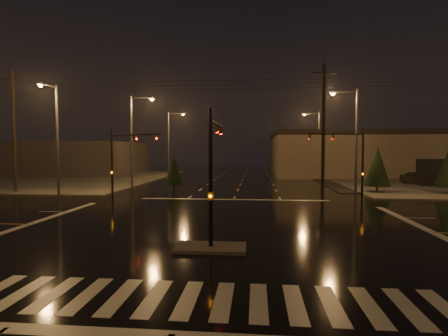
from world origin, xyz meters
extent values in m
plane|color=black|center=(0.00, 0.00, 0.00)|extent=(140.00, 140.00, 0.00)
cube|color=#4A4842|center=(-30.00, 30.00, 0.06)|extent=(36.00, 36.00, 0.12)
cube|color=#4A4842|center=(0.00, -4.00, 0.07)|extent=(3.00, 1.60, 0.15)
cube|color=beige|center=(0.00, -9.00, 0.01)|extent=(15.00, 2.60, 0.01)
cube|color=beige|center=(0.00, -11.00, 0.01)|extent=(16.00, 0.50, 0.01)
cube|color=beige|center=(0.00, 11.00, 0.01)|extent=(16.00, 0.50, 0.01)
cube|color=#725F51|center=(35.00, 46.00, 3.50)|extent=(60.00, 28.00, 7.00)
cube|color=black|center=(35.00, 46.00, 6.80)|extent=(60.20, 28.20, 0.80)
cube|color=#413B39|center=(-35.00, 42.00, 2.80)|extent=(30.00, 18.00, 5.60)
cylinder|color=black|center=(0.00, -4.00, 3.00)|extent=(0.18, 0.18, 6.00)
cylinder|color=black|center=(0.00, -1.75, 5.50)|extent=(0.12, 4.50, 0.12)
imported|color=#594707|center=(0.00, 0.27, 5.45)|extent=(0.16, 0.20, 1.00)
cube|color=#594707|center=(0.00, -4.00, 2.30)|extent=(0.25, 0.18, 0.35)
cylinder|color=black|center=(10.50, 10.50, 3.00)|extent=(0.18, 0.18, 6.00)
cylinder|color=black|center=(8.15, 9.64, 5.50)|extent=(4.74, 1.82, 0.12)
imported|color=#594707|center=(6.04, 8.88, 5.45)|extent=(0.24, 0.22, 1.00)
cube|color=#594707|center=(10.50, 10.50, 2.30)|extent=(0.25, 0.18, 0.35)
cylinder|color=black|center=(-10.50, 10.50, 3.00)|extent=(0.18, 0.18, 6.00)
cylinder|color=black|center=(-8.15, 9.64, 5.50)|extent=(4.74, 1.82, 0.12)
imported|color=#594707|center=(-6.04, 8.88, 5.45)|extent=(0.24, 0.22, 1.00)
cube|color=#594707|center=(-10.50, 10.50, 2.30)|extent=(0.25, 0.18, 0.35)
cylinder|color=#38383A|center=(-11.50, 18.00, 5.00)|extent=(0.24, 0.24, 10.00)
cylinder|color=#38383A|center=(-10.30, 18.00, 9.80)|extent=(2.40, 0.14, 0.14)
cube|color=#38383A|center=(-9.20, 18.00, 9.75)|extent=(0.70, 0.30, 0.18)
sphere|color=orange|center=(-9.20, 18.00, 9.62)|extent=(0.32, 0.32, 0.32)
cylinder|color=#38383A|center=(-11.50, 34.00, 5.00)|extent=(0.24, 0.24, 10.00)
cylinder|color=#38383A|center=(-10.30, 34.00, 9.80)|extent=(2.40, 0.14, 0.14)
cube|color=#38383A|center=(-9.20, 34.00, 9.75)|extent=(0.70, 0.30, 0.18)
sphere|color=orange|center=(-9.20, 34.00, 9.62)|extent=(0.32, 0.32, 0.32)
cylinder|color=#38383A|center=(11.50, 16.00, 5.00)|extent=(0.24, 0.24, 10.00)
cylinder|color=#38383A|center=(10.30, 16.00, 9.80)|extent=(2.40, 0.14, 0.14)
cube|color=#38383A|center=(9.20, 16.00, 9.75)|extent=(0.70, 0.30, 0.18)
sphere|color=orange|center=(9.20, 16.00, 9.62)|extent=(0.32, 0.32, 0.32)
cylinder|color=#38383A|center=(11.50, 36.00, 5.00)|extent=(0.24, 0.24, 10.00)
cylinder|color=#38383A|center=(10.30, 36.00, 9.80)|extent=(2.40, 0.14, 0.14)
cube|color=#38383A|center=(9.20, 36.00, 9.75)|extent=(0.70, 0.30, 0.18)
sphere|color=orange|center=(9.20, 36.00, 9.62)|extent=(0.32, 0.32, 0.32)
cylinder|color=#38383A|center=(-16.00, 11.50, 5.00)|extent=(0.24, 0.24, 10.00)
cylinder|color=#38383A|center=(-16.00, 10.30, 9.80)|extent=(0.14, 2.40, 0.14)
cube|color=#38383A|center=(-16.00, 9.20, 9.75)|extent=(0.30, 0.70, 0.18)
sphere|color=orange|center=(-16.00, 9.20, 9.62)|extent=(0.32, 0.32, 0.32)
cylinder|color=black|center=(-22.00, 14.00, 6.00)|extent=(0.32, 0.32, 12.00)
cube|color=black|center=(-22.00, 14.00, 11.20)|extent=(2.20, 0.12, 0.12)
cylinder|color=black|center=(8.00, 14.00, 6.00)|extent=(0.32, 0.32, 12.00)
cube|color=black|center=(8.00, 14.00, 11.20)|extent=(2.20, 0.12, 0.12)
cylinder|color=black|center=(13.81, 16.89, 0.35)|extent=(0.18, 0.18, 0.70)
cone|color=black|center=(13.81, 16.89, 2.63)|extent=(2.47, 2.47, 3.85)
cylinder|color=black|center=(-6.40, 16.11, 0.35)|extent=(0.18, 0.18, 0.70)
cone|color=black|center=(-6.40, 16.11, 2.23)|extent=(1.96, 1.96, 3.06)
imported|color=black|center=(21.29, 25.06, 0.83)|extent=(3.07, 5.22, 1.67)
camera|label=1|loc=(1.91, -18.60, 4.26)|focal=28.00mm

